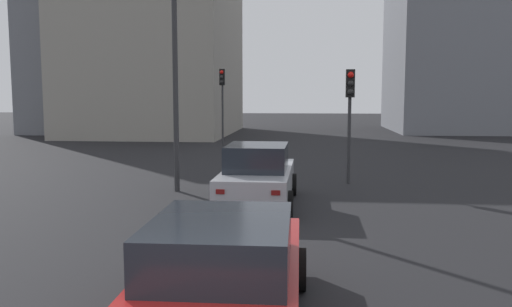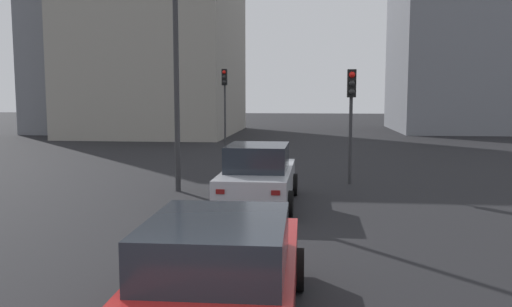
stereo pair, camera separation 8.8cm
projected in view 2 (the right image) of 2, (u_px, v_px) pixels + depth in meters
The scene contains 8 objects.
car_silver_lead at pixel (258, 176), 14.01m from camera, with size 4.50×2.00×1.63m.
car_red_second at pixel (220, 276), 6.43m from camera, with size 4.78×2.10×1.47m.
traffic_light_near_left at pixel (225, 91), 29.47m from camera, with size 0.32×0.29×4.34m.
traffic_light_near_right at pixel (351, 102), 17.09m from camera, with size 0.32×0.28×3.73m.
street_lamp_kerbside at pixel (175, 20), 15.53m from camera, with size 0.56×0.36×8.87m.
building_facade_left at pixel (473, 32), 42.14m from camera, with size 11.74×11.97×15.80m, color slate.
building_facade_center at pixel (161, 35), 39.36m from camera, with size 14.29×10.94×14.67m, color gray.
building_facade_right at pixel (102, 32), 43.54m from camera, with size 13.24×7.91×16.07m, color slate.
Camera 2 is at (-3.56, -1.26, 2.92)m, focal length 37.10 mm.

